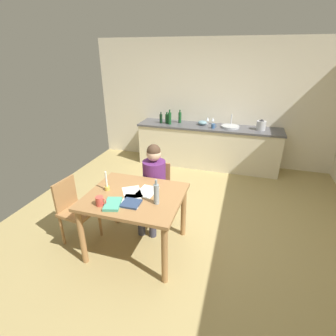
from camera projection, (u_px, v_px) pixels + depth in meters
ground_plane at (182, 225)px, 3.77m from camera, size 5.20×5.20×0.04m
wall_back at (212, 104)px, 5.49m from camera, size 5.20×0.12×2.60m
kitchen_counter at (207, 146)px, 5.53m from camera, size 2.99×0.64×0.90m
dining_table at (135, 203)px, 3.04m from camera, size 1.12×0.96×0.78m
chair_at_table at (156, 189)px, 3.75m from camera, size 0.42×0.42×0.85m
person_seated at (153, 181)px, 3.53m from camera, size 0.34×0.60×1.19m
chair_side_empty at (75, 208)px, 3.27m from camera, size 0.44×0.44×0.86m
coffee_mug at (100, 201)px, 2.77m from camera, size 0.13×0.09×0.10m
candlestick at (107, 185)px, 3.07m from camera, size 0.06×0.06×0.25m
book_magazine at (113, 204)px, 2.79m from camera, size 0.23×0.29×0.03m
book_cookery at (131, 203)px, 2.81m from camera, size 0.20×0.20×0.02m
paper_letter at (131, 201)px, 2.87m from camera, size 0.26×0.33×0.00m
paper_bill at (147, 191)px, 3.07m from camera, size 0.23×0.31×0.00m
paper_envelope at (132, 192)px, 3.05m from camera, size 0.34×0.36×0.00m
wine_bottle_on_table at (156, 194)px, 2.78m from camera, size 0.06×0.06×0.29m
sink_unit at (230, 126)px, 5.22m from camera, size 0.36×0.36×0.24m
bottle_oil at (161, 118)px, 5.51m from camera, size 0.06×0.06×0.24m
bottle_vinegar at (167, 118)px, 5.52m from camera, size 0.07×0.07×0.24m
bottle_wine_red at (170, 118)px, 5.42m from camera, size 0.07×0.07×0.31m
bottle_sauce at (180, 117)px, 5.54m from camera, size 0.06×0.06×0.28m
mixing_bowl at (202, 123)px, 5.42m from camera, size 0.19×0.19×0.09m
stovetop_kettle at (261, 125)px, 5.03m from camera, size 0.18×0.18×0.22m
wine_glass_near_sink at (213, 119)px, 5.41m from camera, size 0.07×0.07×0.15m
wine_glass_by_kettle at (208, 119)px, 5.44m from camera, size 0.07×0.07×0.15m
teacup_on_counter at (213, 126)px, 5.16m from camera, size 0.11×0.07×0.09m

